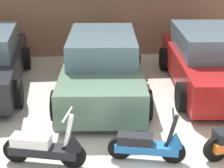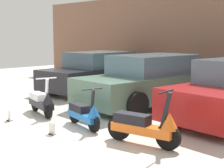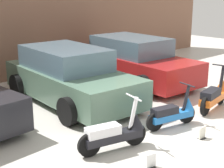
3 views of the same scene
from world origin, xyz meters
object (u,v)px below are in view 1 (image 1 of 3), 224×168
at_px(car_rear_center, 102,66).
at_px(scooter_front_left, 47,147).
at_px(car_rear_right, 209,60).
at_px(scooter_front_right, 150,144).

bearing_deg(car_rear_center, scooter_front_left, -16.32).
relative_size(scooter_front_left, car_rear_right, 0.32).
relative_size(scooter_front_right, car_rear_center, 0.30).
distance_m(scooter_front_right, car_rear_right, 3.93).
bearing_deg(car_rear_right, scooter_front_left, -46.11).
height_order(scooter_front_left, car_rear_right, car_rear_right).
bearing_deg(scooter_front_right, scooter_front_left, -168.65).
bearing_deg(car_rear_center, car_rear_right, 98.53).
distance_m(scooter_front_left, car_rear_right, 5.09).
distance_m(scooter_front_left, scooter_front_right, 1.76).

